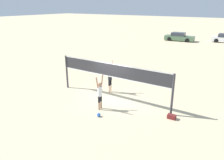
{
  "coord_description": "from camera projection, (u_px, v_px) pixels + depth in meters",
  "views": [
    {
      "loc": [
        7.14,
        -11.05,
        5.94
      ],
      "look_at": [
        0.0,
        0.0,
        1.34
      ],
      "focal_mm": 35.0,
      "sensor_mm": 36.0,
      "label": 1
    }
  ],
  "objects": [
    {
      "name": "player_blocker",
      "position": [
        110.0,
        76.0,
        15.16
      ],
      "size": [
        0.28,
        0.72,
        2.27
      ],
      "rotation": [
        0.0,
        0.0,
        -1.57
      ],
      "color": "beige",
      "rests_on": "ground_plane"
    },
    {
      "name": "volleyball",
      "position": [
        99.0,
        115.0,
        12.13
      ],
      "size": [
        0.21,
        0.21,
        0.21
      ],
      "color": "blue",
      "rests_on": "ground_plane"
    },
    {
      "name": "parked_car_near",
      "position": [
        179.0,
        37.0,
        36.83
      ],
      "size": [
        4.83,
        2.09,
        1.39
      ],
      "rotation": [
        0.0,
        0.0,
        0.06
      ],
      "color": "#4C6B4C",
      "rests_on": "ground_plane"
    },
    {
      "name": "gear_bag",
      "position": [
        172.0,
        117.0,
        11.92
      ],
      "size": [
        0.45,
        0.28,
        0.23
      ],
      "color": "maroon",
      "rests_on": "ground_plane"
    },
    {
      "name": "player_spiker",
      "position": [
        100.0,
        92.0,
        12.69
      ],
      "size": [
        0.28,
        0.7,
        2.09
      ],
      "rotation": [
        0.0,
        0.0,
        1.57
      ],
      "color": "tan",
      "rests_on": "ground_plane"
    },
    {
      "name": "volleyball_net",
      "position": [
        112.0,
        74.0,
        13.81
      ],
      "size": [
        8.04,
        0.13,
        2.44
      ],
      "color": "#38383D",
      "rests_on": "ground_plane"
    },
    {
      "name": "ground_plane",
      "position": [
        112.0,
        99.0,
        14.39
      ],
      "size": [
        200.0,
        200.0,
        0.0
      ],
      "primitive_type": "plane",
      "color": "beige"
    }
  ]
}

